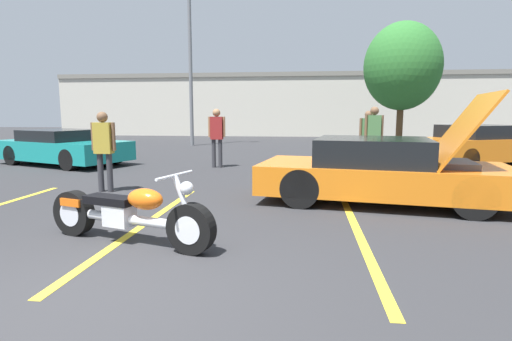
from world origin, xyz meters
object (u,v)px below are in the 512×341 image
object	(u,v)px
parked_car_left_row	(63,148)
show_car_hood_open	(382,171)
motorcycle	(128,214)
spectator_midground	(217,133)
spectator_far_lot	(104,145)
spectator_near_motorcycle	(374,132)
tree_background	(402,67)
light_pole	(192,55)
parked_car_right_row	(480,146)
spectator_by_show_car	(368,133)

from	to	relation	value
parked_car_left_row	show_car_hood_open	bearing A→B (deg)	-5.38
motorcycle	spectator_midground	xyz separation A→B (m)	(-0.42, 7.08, 0.67)
motorcycle	spectator_far_lot	size ratio (longest dim) A/B	1.44
show_car_hood_open	spectator_near_motorcycle	xyz separation A→B (m)	(0.52, 4.19, 0.51)
show_car_hood_open	parked_car_left_row	distance (m)	10.07
tree_background	motorcycle	xyz separation A→B (m)	(-6.88, -16.11, -3.50)
spectator_near_motorcycle	light_pole	bearing A→B (deg)	133.19
parked_car_left_row	parked_car_right_row	xyz separation A→B (m)	(13.18, 1.61, 0.06)
parked_car_left_row	motorcycle	bearing A→B (deg)	-32.28
show_car_hood_open	spectator_midground	bearing A→B (deg)	142.38
tree_background	show_car_hood_open	size ratio (longest dim) A/B	1.30
show_car_hood_open	spectator_midground	distance (m)	5.90
parked_car_left_row	parked_car_right_row	distance (m)	13.28
light_pole	spectator_near_motorcycle	size ratio (longest dim) A/B	4.50
light_pole	spectator_near_motorcycle	distance (m)	11.47
motorcycle	light_pole	bearing A→B (deg)	119.26
tree_background	spectator_midground	xyz separation A→B (m)	(-7.30, -9.02, -2.83)
parked_car_right_row	spectator_far_lot	xyz separation A→B (m)	(-9.65, -5.68, 0.38)
show_car_hood_open	spectator_far_lot	bearing A→B (deg)	-174.29
parked_car_left_row	spectator_near_motorcycle	distance (m)	9.59
parked_car_right_row	spectator_near_motorcycle	xyz separation A→B (m)	(-3.61, -1.82, 0.48)
motorcycle	spectator_far_lot	distance (m)	3.72
tree_background	spectator_midground	bearing A→B (deg)	-128.98
spectator_by_show_car	spectator_midground	xyz separation A→B (m)	(-4.53, -0.84, 0.04)
spectator_by_show_car	spectator_midground	world-z (taller)	spectator_midground
motorcycle	tree_background	bearing A→B (deg)	83.42
spectator_far_lot	tree_background	bearing A→B (deg)	55.86
spectator_near_motorcycle	spectator_far_lot	world-z (taller)	spectator_near_motorcycle
spectator_midground	spectator_far_lot	xyz separation A→B (m)	(-1.50, -3.96, -0.06)
parked_car_left_row	spectator_near_motorcycle	xyz separation A→B (m)	(9.57, -0.22, 0.54)
tree_background	spectator_by_show_car	world-z (taller)	tree_background
spectator_far_lot	spectator_near_motorcycle	bearing A→B (deg)	32.53
spectator_by_show_car	parked_car_left_row	bearing A→B (deg)	-175.66
light_pole	show_car_hood_open	world-z (taller)	light_pole
parked_car_left_row	spectator_by_show_car	xyz separation A→B (m)	(9.55, 0.72, 0.47)
motorcycle	spectator_near_motorcycle	bearing A→B (deg)	75.99
light_pole	parked_car_left_row	distance (m)	8.95
light_pole	parked_car_right_row	xyz separation A→B (m)	(11.11, -6.17, -3.85)
spectator_by_show_car	parked_car_right_row	bearing A→B (deg)	13.67
tree_background	spectator_far_lot	bearing A→B (deg)	-124.14
parked_car_right_row	spectator_near_motorcycle	size ratio (longest dim) A/B	2.54
motorcycle	spectator_by_show_car	world-z (taller)	spectator_by_show_car
spectator_midground	motorcycle	bearing A→B (deg)	-86.57
motorcycle	parked_car_right_row	xyz separation A→B (m)	(7.73, 8.80, 0.23)
parked_car_right_row	spectator_far_lot	size ratio (longest dim) A/B	2.77
parked_car_right_row	spectator_far_lot	bearing A→B (deg)	-173.54
tree_background	parked_car_left_row	bearing A→B (deg)	-144.15
light_pole	spectator_near_motorcycle	xyz separation A→B (m)	(7.50, -7.99, -3.37)
motorcycle	parked_car_right_row	world-z (taller)	parked_car_right_row
motorcycle	spectator_near_motorcycle	distance (m)	8.14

